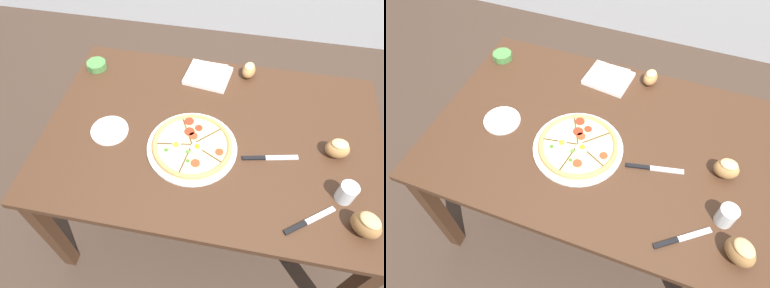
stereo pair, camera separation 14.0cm
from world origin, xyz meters
TOP-DOWN VIEW (x-y plane):
  - ground_plane at (0.00, 0.00)m, footprint 12.00×12.00m
  - dining_table at (0.00, 0.00)m, footprint 1.45×0.96m
  - pizza at (-0.07, -0.09)m, footprint 0.37×0.37m
  - ramekin_bowl at (-0.64, 0.32)m, footprint 0.10×0.10m
  - napkin_folded at (-0.08, 0.35)m, footprint 0.23×0.21m
  - bread_piece_near at (0.51, -0.01)m, footprint 0.10×0.07m
  - bread_piece_mid at (0.12, 0.40)m, footprint 0.08×0.09m
  - bread_piece_far at (0.58, -0.33)m, footprint 0.13×0.13m
  - knife_main at (0.25, -0.08)m, footprint 0.23×0.07m
  - knife_spare at (0.40, -0.33)m, footprint 0.19×0.15m
  - water_glass at (0.53, -0.21)m, footprint 0.07×0.07m
  - side_saucer at (-0.44, -0.07)m, footprint 0.16×0.16m

SIDE VIEW (x-z plane):
  - ground_plane at x=0.00m, z-range 0.00..0.00m
  - dining_table at x=0.00m, z-range 0.28..1.01m
  - knife_main at x=0.25m, z-range 0.73..0.74m
  - knife_spare at x=0.40m, z-range 0.73..0.74m
  - side_saucer at x=-0.44m, z-range 0.73..0.74m
  - napkin_folded at x=-0.08m, z-range 0.73..0.77m
  - pizza at x=-0.07m, z-range 0.72..0.78m
  - ramekin_bowl at x=-0.64m, z-range 0.73..0.77m
  - water_glass at x=0.53m, z-range 0.73..0.81m
  - bread_piece_mid at x=0.12m, z-range 0.74..0.81m
  - bread_piece_near at x=0.51m, z-range 0.74..0.82m
  - bread_piece_far at x=0.58m, z-range 0.74..0.83m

